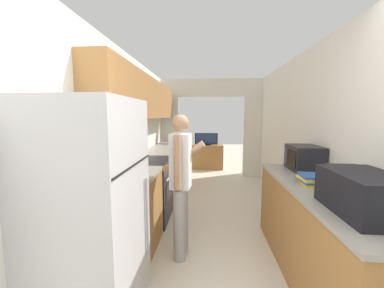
{
  "coord_description": "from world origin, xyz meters",
  "views": [
    {
      "loc": [
        -0.08,
        -0.89,
        1.59
      ],
      "look_at": [
        -0.37,
        3.44,
        1.05
      ],
      "focal_mm": 22.0,
      "sensor_mm": 36.0,
      "label": 1
    }
  ],
  "objects_px": {
    "suitcase": "(364,193)",
    "microwave": "(304,158)",
    "refrigerator": "(92,213)",
    "tv_cabinet": "(206,157)",
    "book_stack": "(312,180)",
    "television": "(206,139)",
    "range_oven": "(149,189)",
    "person": "(181,183)"
  },
  "relations": [
    {
      "from": "refrigerator",
      "to": "person",
      "type": "distance_m",
      "value": 1.03
    },
    {
      "from": "tv_cabinet",
      "to": "television",
      "type": "distance_m",
      "value": 0.53
    },
    {
      "from": "person",
      "to": "range_oven",
      "type": "bearing_deg",
      "value": 38.46
    },
    {
      "from": "tv_cabinet",
      "to": "television",
      "type": "bearing_deg",
      "value": -90.0
    },
    {
      "from": "microwave",
      "to": "person",
      "type": "bearing_deg",
      "value": -164.07
    },
    {
      "from": "microwave",
      "to": "book_stack",
      "type": "distance_m",
      "value": 0.65
    },
    {
      "from": "book_stack",
      "to": "television",
      "type": "xyz_separation_m",
      "value": [
        -1.06,
        4.59,
        -0.08
      ]
    },
    {
      "from": "person",
      "to": "book_stack",
      "type": "relative_size",
      "value": 5.07
    },
    {
      "from": "refrigerator",
      "to": "suitcase",
      "type": "distance_m",
      "value": 1.94
    },
    {
      "from": "person",
      "to": "tv_cabinet",
      "type": "relative_size",
      "value": 1.6
    },
    {
      "from": "suitcase",
      "to": "television",
      "type": "height_order",
      "value": "suitcase"
    },
    {
      "from": "book_stack",
      "to": "tv_cabinet",
      "type": "xyz_separation_m",
      "value": [
        -1.06,
        4.63,
        -0.61
      ]
    },
    {
      "from": "person",
      "to": "microwave",
      "type": "xyz_separation_m",
      "value": [
        1.47,
        0.42,
        0.22
      ]
    },
    {
      "from": "person",
      "to": "television",
      "type": "height_order",
      "value": "person"
    },
    {
      "from": "range_oven",
      "to": "person",
      "type": "distance_m",
      "value": 1.17
    },
    {
      "from": "tv_cabinet",
      "to": "book_stack",
      "type": "bearing_deg",
      "value": -77.15
    },
    {
      "from": "range_oven",
      "to": "microwave",
      "type": "distance_m",
      "value": 2.21
    },
    {
      "from": "range_oven",
      "to": "person",
      "type": "xyz_separation_m",
      "value": [
        0.6,
        -0.93,
        0.39
      ]
    },
    {
      "from": "person",
      "to": "tv_cabinet",
      "type": "distance_m",
      "value": 4.46
    },
    {
      "from": "book_stack",
      "to": "tv_cabinet",
      "type": "distance_m",
      "value": 4.79
    },
    {
      "from": "suitcase",
      "to": "tv_cabinet",
      "type": "height_order",
      "value": "suitcase"
    },
    {
      "from": "refrigerator",
      "to": "microwave",
      "type": "height_order",
      "value": "refrigerator"
    },
    {
      "from": "person",
      "to": "microwave",
      "type": "bearing_deg",
      "value": -68.46
    },
    {
      "from": "person",
      "to": "book_stack",
      "type": "xyz_separation_m",
      "value": [
        1.31,
        -0.2,
        0.11
      ]
    },
    {
      "from": "television",
      "to": "book_stack",
      "type": "bearing_deg",
      "value": -77.03
    },
    {
      "from": "book_stack",
      "to": "tv_cabinet",
      "type": "relative_size",
      "value": 0.32
    },
    {
      "from": "microwave",
      "to": "tv_cabinet",
      "type": "bearing_deg",
      "value": 106.9
    },
    {
      "from": "range_oven",
      "to": "book_stack",
      "type": "bearing_deg",
      "value": -30.75
    },
    {
      "from": "range_oven",
      "to": "microwave",
      "type": "bearing_deg",
      "value": -13.87
    },
    {
      "from": "microwave",
      "to": "book_stack",
      "type": "xyz_separation_m",
      "value": [
        -0.16,
        -0.62,
        -0.1
      ]
    },
    {
      "from": "person",
      "to": "microwave",
      "type": "distance_m",
      "value": 1.54
    },
    {
      "from": "refrigerator",
      "to": "television",
      "type": "xyz_separation_m",
      "value": [
        0.82,
        5.24,
        0.03
      ]
    },
    {
      "from": "book_stack",
      "to": "suitcase",
      "type": "bearing_deg",
      "value": -85.93
    },
    {
      "from": "suitcase",
      "to": "book_stack",
      "type": "relative_size",
      "value": 1.97
    },
    {
      "from": "suitcase",
      "to": "microwave",
      "type": "height_order",
      "value": "microwave"
    },
    {
      "from": "refrigerator",
      "to": "book_stack",
      "type": "xyz_separation_m",
      "value": [
        1.88,
        0.65,
        0.11
      ]
    },
    {
      "from": "microwave",
      "to": "television",
      "type": "relative_size",
      "value": 0.7
    },
    {
      "from": "refrigerator",
      "to": "tv_cabinet",
      "type": "xyz_separation_m",
      "value": [
        0.82,
        5.28,
        -0.5
      ]
    },
    {
      "from": "suitcase",
      "to": "refrigerator",
      "type": "bearing_deg",
      "value": 179.33
    },
    {
      "from": "person",
      "to": "television",
      "type": "distance_m",
      "value": 4.39
    },
    {
      "from": "suitcase",
      "to": "tv_cabinet",
      "type": "xyz_separation_m",
      "value": [
        -1.1,
        5.3,
        -0.7
      ]
    },
    {
      "from": "range_oven",
      "to": "tv_cabinet",
      "type": "distance_m",
      "value": 3.6
    }
  ]
}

